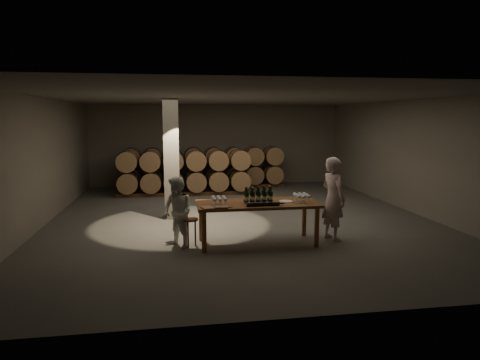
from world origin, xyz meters
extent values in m
plane|color=#4D4A48|center=(0.00, 0.00, 0.00)|extent=(12.00, 12.00, 0.00)
plane|color=#605E59|center=(0.00, 0.00, 3.20)|extent=(12.00, 12.00, 0.00)
plane|color=slate|center=(0.00, 6.00, 1.60)|extent=(10.00, 0.00, 10.00)
plane|color=slate|center=(0.00, -6.00, 1.60)|extent=(10.00, 0.00, 10.00)
plane|color=slate|center=(-5.00, 0.00, 1.60)|extent=(0.00, 12.00, 12.00)
plane|color=slate|center=(5.00, 0.00, 1.60)|extent=(0.00, 12.00, 12.00)
cube|color=slate|center=(-1.80, 0.20, 1.60)|extent=(0.40, 0.40, 3.20)
cylinder|color=brown|center=(-1.18, -2.93, 0.42)|extent=(0.10, 0.10, 0.84)
cylinder|color=brown|center=(1.18, -2.93, 0.42)|extent=(0.10, 0.10, 0.84)
cylinder|color=brown|center=(-1.18, -2.07, 0.42)|extent=(0.10, 0.10, 0.84)
cylinder|color=brown|center=(1.18, -2.07, 0.42)|extent=(0.10, 0.10, 0.84)
cube|color=brown|center=(0.00, -2.50, 0.87)|extent=(2.60, 1.10, 0.06)
cube|color=#53331C|center=(-0.57, 4.90, 0.06)|extent=(6.26, 0.10, 0.12)
cube|color=#53331C|center=(-0.57, 5.50, 0.06)|extent=(6.26, 0.10, 0.12)
cylinder|color=#A17548|center=(-3.30, 5.20, 0.47)|extent=(0.70, 0.95, 0.70)
cylinder|color=black|center=(-3.30, 4.94, 0.47)|extent=(0.73, 0.04, 0.73)
cylinder|color=black|center=(-3.30, 5.46, 0.47)|extent=(0.73, 0.04, 0.73)
cylinder|color=#A17548|center=(-2.52, 5.20, 0.47)|extent=(0.70, 0.95, 0.70)
cylinder|color=black|center=(-2.52, 4.94, 0.47)|extent=(0.73, 0.04, 0.73)
cylinder|color=black|center=(-2.52, 5.46, 0.47)|extent=(0.73, 0.04, 0.73)
cylinder|color=#A17548|center=(-1.74, 5.20, 0.47)|extent=(0.70, 0.95, 0.70)
cylinder|color=black|center=(-1.74, 4.94, 0.47)|extent=(0.73, 0.04, 0.73)
cylinder|color=black|center=(-1.74, 5.46, 0.47)|extent=(0.73, 0.04, 0.73)
cylinder|color=#A17548|center=(-0.96, 5.20, 0.47)|extent=(0.70, 0.95, 0.70)
cylinder|color=black|center=(-0.96, 4.94, 0.47)|extent=(0.73, 0.04, 0.73)
cylinder|color=black|center=(-0.96, 5.46, 0.47)|extent=(0.73, 0.04, 0.73)
cylinder|color=#A17548|center=(-0.18, 5.20, 0.47)|extent=(0.70, 0.95, 0.70)
cylinder|color=black|center=(-0.18, 4.94, 0.47)|extent=(0.73, 0.04, 0.73)
cylinder|color=black|center=(-0.18, 5.46, 0.47)|extent=(0.73, 0.04, 0.73)
cylinder|color=#A17548|center=(0.60, 5.20, 0.47)|extent=(0.70, 0.95, 0.70)
cylinder|color=black|center=(0.60, 4.94, 0.47)|extent=(0.73, 0.04, 0.73)
cylinder|color=black|center=(0.60, 5.46, 0.47)|extent=(0.73, 0.04, 0.73)
cylinder|color=#A17548|center=(1.38, 5.20, 0.47)|extent=(0.70, 0.95, 0.70)
cylinder|color=black|center=(1.38, 4.94, 0.47)|extent=(0.73, 0.04, 0.73)
cylinder|color=black|center=(1.38, 5.46, 0.47)|extent=(0.73, 0.04, 0.73)
cylinder|color=#A17548|center=(2.16, 5.20, 0.47)|extent=(0.70, 0.95, 0.70)
cylinder|color=black|center=(2.16, 4.94, 0.47)|extent=(0.73, 0.04, 0.73)
cylinder|color=black|center=(2.16, 5.46, 0.47)|extent=(0.73, 0.04, 0.73)
cylinder|color=#A17548|center=(-3.30, 5.20, 1.21)|extent=(0.70, 0.95, 0.70)
cylinder|color=black|center=(-3.30, 4.94, 1.21)|extent=(0.73, 0.04, 0.73)
cylinder|color=black|center=(-3.30, 5.46, 1.21)|extent=(0.73, 0.04, 0.73)
cylinder|color=#A17548|center=(-2.52, 5.20, 1.21)|extent=(0.70, 0.95, 0.70)
cylinder|color=black|center=(-2.52, 4.94, 1.21)|extent=(0.73, 0.04, 0.73)
cylinder|color=black|center=(-2.52, 5.46, 1.21)|extent=(0.73, 0.04, 0.73)
cylinder|color=#A17548|center=(-1.74, 5.20, 1.21)|extent=(0.70, 0.95, 0.70)
cylinder|color=black|center=(-1.74, 4.94, 1.21)|extent=(0.73, 0.04, 0.73)
cylinder|color=black|center=(-1.74, 5.46, 1.21)|extent=(0.73, 0.04, 0.73)
cylinder|color=#A17548|center=(-0.96, 5.20, 1.21)|extent=(0.70, 0.95, 0.70)
cylinder|color=black|center=(-0.96, 4.94, 1.21)|extent=(0.73, 0.04, 0.73)
cylinder|color=black|center=(-0.96, 5.46, 1.21)|extent=(0.73, 0.04, 0.73)
cylinder|color=#A17548|center=(-0.18, 5.20, 1.21)|extent=(0.70, 0.95, 0.70)
cylinder|color=black|center=(-0.18, 4.94, 1.21)|extent=(0.73, 0.04, 0.73)
cylinder|color=black|center=(-0.18, 5.46, 1.21)|extent=(0.73, 0.04, 0.73)
cylinder|color=#A17548|center=(0.60, 5.20, 1.21)|extent=(0.70, 0.95, 0.70)
cylinder|color=black|center=(0.60, 4.94, 1.21)|extent=(0.73, 0.04, 0.73)
cylinder|color=black|center=(0.60, 5.46, 1.21)|extent=(0.73, 0.04, 0.73)
cylinder|color=#A17548|center=(1.38, 5.20, 1.21)|extent=(0.70, 0.95, 0.70)
cylinder|color=black|center=(1.38, 4.94, 1.21)|extent=(0.73, 0.04, 0.73)
cylinder|color=black|center=(1.38, 5.46, 1.21)|extent=(0.73, 0.04, 0.73)
cylinder|color=#A17548|center=(2.16, 5.20, 1.21)|extent=(0.70, 0.95, 0.70)
cylinder|color=black|center=(2.16, 4.94, 1.21)|extent=(0.73, 0.04, 0.73)
cylinder|color=black|center=(2.16, 5.46, 1.21)|extent=(0.73, 0.04, 0.73)
cube|color=#53331C|center=(-1.35, 3.50, 0.06)|extent=(4.70, 0.10, 0.12)
cube|color=#53331C|center=(-1.35, 4.10, 0.06)|extent=(4.70, 0.10, 0.12)
cylinder|color=#A17548|center=(-3.30, 3.80, 0.47)|extent=(0.70, 0.95, 0.70)
cylinder|color=black|center=(-3.30, 3.54, 0.47)|extent=(0.73, 0.04, 0.73)
cylinder|color=black|center=(-3.30, 4.06, 0.47)|extent=(0.73, 0.04, 0.73)
cylinder|color=#A17548|center=(-2.52, 3.80, 0.47)|extent=(0.70, 0.95, 0.70)
cylinder|color=black|center=(-2.52, 3.54, 0.47)|extent=(0.73, 0.04, 0.73)
cylinder|color=black|center=(-2.52, 4.06, 0.47)|extent=(0.73, 0.04, 0.73)
cylinder|color=#A17548|center=(-1.74, 3.80, 0.47)|extent=(0.70, 0.95, 0.70)
cylinder|color=black|center=(-1.74, 3.54, 0.47)|extent=(0.73, 0.04, 0.73)
cylinder|color=black|center=(-1.74, 4.06, 0.47)|extent=(0.73, 0.04, 0.73)
cylinder|color=#A17548|center=(-0.96, 3.80, 0.47)|extent=(0.70, 0.95, 0.70)
cylinder|color=black|center=(-0.96, 3.54, 0.47)|extent=(0.73, 0.04, 0.73)
cylinder|color=black|center=(-0.96, 4.06, 0.47)|extent=(0.73, 0.04, 0.73)
cylinder|color=#A17548|center=(-0.18, 3.80, 0.47)|extent=(0.70, 0.95, 0.70)
cylinder|color=black|center=(-0.18, 3.54, 0.47)|extent=(0.73, 0.04, 0.73)
cylinder|color=black|center=(-0.18, 4.06, 0.47)|extent=(0.73, 0.04, 0.73)
cylinder|color=#A17548|center=(0.60, 3.80, 0.47)|extent=(0.70, 0.95, 0.70)
cylinder|color=black|center=(0.60, 3.54, 0.47)|extent=(0.73, 0.04, 0.73)
cylinder|color=black|center=(0.60, 4.06, 0.47)|extent=(0.73, 0.04, 0.73)
cylinder|color=#A17548|center=(-3.30, 3.80, 1.21)|extent=(0.70, 0.95, 0.70)
cylinder|color=black|center=(-3.30, 3.54, 1.21)|extent=(0.73, 0.04, 0.73)
cylinder|color=black|center=(-3.30, 4.06, 1.21)|extent=(0.73, 0.04, 0.73)
cylinder|color=#A17548|center=(-2.52, 3.80, 1.21)|extent=(0.70, 0.95, 0.70)
cylinder|color=black|center=(-2.52, 3.54, 1.21)|extent=(0.73, 0.04, 0.73)
cylinder|color=black|center=(-2.52, 4.06, 1.21)|extent=(0.73, 0.04, 0.73)
cylinder|color=#A17548|center=(-1.74, 3.80, 1.21)|extent=(0.70, 0.95, 0.70)
cylinder|color=black|center=(-1.74, 3.54, 1.21)|extent=(0.73, 0.04, 0.73)
cylinder|color=black|center=(-1.74, 4.06, 1.21)|extent=(0.73, 0.04, 0.73)
cylinder|color=#A17548|center=(-0.96, 3.80, 1.21)|extent=(0.70, 0.95, 0.70)
cylinder|color=black|center=(-0.96, 3.54, 1.21)|extent=(0.73, 0.04, 0.73)
cylinder|color=black|center=(-0.96, 4.06, 1.21)|extent=(0.73, 0.04, 0.73)
cylinder|color=#A17548|center=(-0.18, 3.80, 1.21)|extent=(0.70, 0.95, 0.70)
cylinder|color=black|center=(-0.18, 3.54, 1.21)|extent=(0.73, 0.04, 0.73)
cylinder|color=black|center=(-0.18, 4.06, 1.21)|extent=(0.73, 0.04, 0.73)
cylinder|color=#A17548|center=(0.60, 3.80, 1.21)|extent=(0.70, 0.95, 0.70)
cylinder|color=black|center=(0.60, 3.54, 1.21)|extent=(0.73, 0.04, 0.73)
cylinder|color=black|center=(0.60, 4.06, 1.21)|extent=(0.73, 0.04, 0.73)
cylinder|color=black|center=(-0.25, -2.56, 1.02)|extent=(0.09, 0.09, 0.23)
cylinder|color=silver|center=(-0.25, -2.56, 1.01)|extent=(0.09, 0.09, 0.07)
cylinder|color=black|center=(-0.25, -2.56, 1.18)|extent=(0.03, 0.03, 0.10)
cylinder|color=gold|center=(-0.25, -2.56, 1.24)|extent=(0.04, 0.04, 0.03)
cylinder|color=black|center=(-0.25, -2.41, 1.02)|extent=(0.09, 0.09, 0.23)
cylinder|color=silver|center=(-0.25, -2.41, 1.01)|extent=(0.09, 0.09, 0.07)
cylinder|color=black|center=(-0.25, -2.41, 1.18)|extent=(0.03, 0.03, 0.10)
cylinder|color=maroon|center=(-0.25, -2.41, 1.24)|extent=(0.04, 0.04, 0.03)
cylinder|color=black|center=(-0.12, -2.56, 1.02)|extent=(0.09, 0.09, 0.23)
cylinder|color=silver|center=(-0.12, -2.56, 1.01)|extent=(0.09, 0.09, 0.07)
cylinder|color=black|center=(-0.12, -2.56, 1.18)|extent=(0.03, 0.03, 0.10)
cylinder|color=maroon|center=(-0.12, -2.56, 1.24)|extent=(0.04, 0.04, 0.03)
cylinder|color=black|center=(-0.12, -2.41, 1.02)|extent=(0.09, 0.09, 0.23)
cylinder|color=silver|center=(-0.12, -2.41, 1.01)|extent=(0.09, 0.09, 0.07)
cylinder|color=black|center=(-0.12, -2.41, 1.18)|extent=(0.03, 0.03, 0.10)
cylinder|color=gold|center=(-0.12, -2.41, 1.24)|extent=(0.04, 0.04, 0.03)
cylinder|color=black|center=(0.01, -2.56, 1.02)|extent=(0.09, 0.09, 0.23)
cylinder|color=silver|center=(0.01, -2.56, 1.01)|extent=(0.09, 0.09, 0.07)
cylinder|color=black|center=(0.01, -2.56, 1.18)|extent=(0.03, 0.03, 0.10)
cylinder|color=gold|center=(0.01, -2.56, 1.24)|extent=(0.04, 0.04, 0.03)
cylinder|color=black|center=(0.01, -2.41, 1.02)|extent=(0.09, 0.09, 0.23)
cylinder|color=silver|center=(0.01, -2.41, 1.01)|extent=(0.09, 0.09, 0.07)
cylinder|color=black|center=(0.01, -2.41, 1.18)|extent=(0.03, 0.03, 0.10)
cylinder|color=maroon|center=(0.01, -2.41, 1.24)|extent=(0.04, 0.04, 0.03)
cylinder|color=black|center=(0.14, -2.56, 1.02)|extent=(0.09, 0.09, 0.23)
cylinder|color=silver|center=(0.14, -2.56, 1.01)|extent=(0.09, 0.09, 0.07)
cylinder|color=black|center=(0.14, -2.56, 1.18)|extent=(0.03, 0.03, 0.10)
cylinder|color=maroon|center=(0.14, -2.56, 1.24)|extent=(0.04, 0.04, 0.03)
cylinder|color=black|center=(0.14, -2.41, 1.02)|extent=(0.09, 0.09, 0.23)
cylinder|color=silver|center=(0.14, -2.41, 1.01)|extent=(0.09, 0.09, 0.07)
cylinder|color=black|center=(0.14, -2.41, 1.18)|extent=(0.03, 0.03, 0.10)
cylinder|color=gold|center=(0.14, -2.41, 1.24)|extent=(0.04, 0.04, 0.03)
cylinder|color=black|center=(0.27, -2.56, 1.02)|extent=(0.09, 0.09, 0.23)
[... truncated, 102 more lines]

